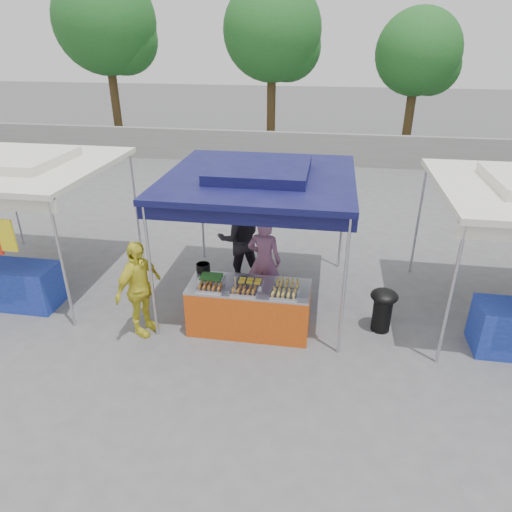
% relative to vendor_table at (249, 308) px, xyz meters
% --- Properties ---
extents(ground_plane, '(80.00, 80.00, 0.00)m').
position_rel_vendor_table_xyz_m(ground_plane, '(0.00, 0.10, -0.43)').
color(ground_plane, '#565658').
extents(back_wall, '(40.00, 0.25, 1.20)m').
position_rel_vendor_table_xyz_m(back_wall, '(0.00, 11.10, 0.17)').
color(back_wall, gray).
rests_on(back_wall, ground_plane).
extents(main_canopy, '(3.20, 3.20, 2.57)m').
position_rel_vendor_table_xyz_m(main_canopy, '(0.00, 1.07, 1.94)').
color(main_canopy, '#B4B4BB').
rests_on(main_canopy, ground_plane).
extents(neighbor_stall_left, '(3.20, 3.20, 2.57)m').
position_rel_vendor_table_xyz_m(neighbor_stall_left, '(-4.50, 0.67, 1.18)').
color(neighbor_stall_left, '#B4B4BB').
rests_on(neighbor_stall_left, ground_plane).
extents(tree_0, '(4.08, 4.08, 7.01)m').
position_rel_vendor_table_xyz_m(tree_0, '(-8.01, 12.98, 4.38)').
color(tree_0, '#3E2F18').
rests_on(tree_0, ground_plane).
extents(tree_1, '(3.83, 3.82, 6.57)m').
position_rel_vendor_table_xyz_m(tree_1, '(-1.27, 13.23, 4.07)').
color(tree_1, '#3E2F18').
rests_on(tree_1, ground_plane).
extents(tree_2, '(3.31, 3.21, 5.52)m').
position_rel_vendor_table_xyz_m(tree_2, '(4.33, 13.43, 3.34)').
color(tree_2, '#3E2F18').
rests_on(tree_2, ground_plane).
extents(vendor_table, '(2.00, 0.80, 0.85)m').
position_rel_vendor_table_xyz_m(vendor_table, '(0.00, 0.00, 0.00)').
color(vendor_table, '#BA4410').
rests_on(vendor_table, ground_plane).
extents(food_tray_fl, '(0.42, 0.30, 0.07)m').
position_rel_vendor_table_xyz_m(food_tray_fl, '(-0.59, -0.22, 0.46)').
color(food_tray_fl, silver).
rests_on(food_tray_fl, vendor_table).
extents(food_tray_fm, '(0.42, 0.30, 0.07)m').
position_rel_vendor_table_xyz_m(food_tray_fm, '(-0.04, -0.24, 0.46)').
color(food_tray_fm, silver).
rests_on(food_tray_fm, vendor_table).
extents(food_tray_fr, '(0.42, 0.30, 0.07)m').
position_rel_vendor_table_xyz_m(food_tray_fr, '(0.60, -0.24, 0.46)').
color(food_tray_fr, silver).
rests_on(food_tray_fr, vendor_table).
extents(food_tray_bl, '(0.42, 0.30, 0.07)m').
position_rel_vendor_table_xyz_m(food_tray_bl, '(-0.66, 0.10, 0.46)').
color(food_tray_bl, silver).
rests_on(food_tray_bl, vendor_table).
extents(food_tray_bm, '(0.42, 0.30, 0.07)m').
position_rel_vendor_table_xyz_m(food_tray_bm, '(0.00, 0.07, 0.46)').
color(food_tray_bm, silver).
rests_on(food_tray_bm, vendor_table).
extents(food_tray_br, '(0.42, 0.30, 0.07)m').
position_rel_vendor_table_xyz_m(food_tray_br, '(0.62, 0.10, 0.46)').
color(food_tray_br, silver).
rests_on(food_tray_br, vendor_table).
extents(cooking_pot, '(0.24, 0.24, 0.14)m').
position_rel_vendor_table_xyz_m(cooking_pot, '(-0.87, 0.36, 0.49)').
color(cooking_pot, black).
rests_on(cooking_pot, vendor_table).
extents(skewer_cup, '(0.07, 0.07, 0.09)m').
position_rel_vendor_table_xyz_m(skewer_cup, '(-0.19, -0.22, 0.47)').
color(skewer_cup, '#B4B4BB').
rests_on(skewer_cup, vendor_table).
extents(wok_burner, '(0.46, 0.46, 0.77)m').
position_rel_vendor_table_xyz_m(wok_burner, '(2.21, 0.35, 0.03)').
color(wok_burner, black).
rests_on(wok_burner, ground_plane).
extents(crate_left, '(0.47, 0.33, 0.28)m').
position_rel_vendor_table_xyz_m(crate_left, '(-0.32, 0.67, -0.28)').
color(crate_left, '#13249C').
rests_on(crate_left, ground_plane).
extents(crate_right, '(0.50, 0.35, 0.30)m').
position_rel_vendor_table_xyz_m(crate_right, '(0.39, 0.57, -0.28)').
color(crate_right, '#13249C').
rests_on(crate_right, ground_plane).
extents(crate_stacked, '(0.50, 0.35, 0.30)m').
position_rel_vendor_table_xyz_m(crate_stacked, '(0.39, 0.57, 0.02)').
color(crate_stacked, '#13249C').
rests_on(crate_stacked, crate_right).
extents(vendor_woman, '(0.66, 0.47, 1.69)m').
position_rel_vendor_table_xyz_m(vendor_woman, '(0.11, 0.94, 0.42)').
color(vendor_woman, '#845474').
rests_on(vendor_woman, ground_plane).
extents(helper_man, '(1.07, 0.95, 1.82)m').
position_rel_vendor_table_xyz_m(helper_man, '(-0.49, 1.70, 0.49)').
color(helper_man, black).
rests_on(helper_man, ground_plane).
extents(customer_person, '(0.74, 1.06, 1.66)m').
position_rel_vendor_table_xyz_m(customer_person, '(-1.75, -0.36, 0.41)').
color(customer_person, yellow).
rests_on(customer_person, ground_plane).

